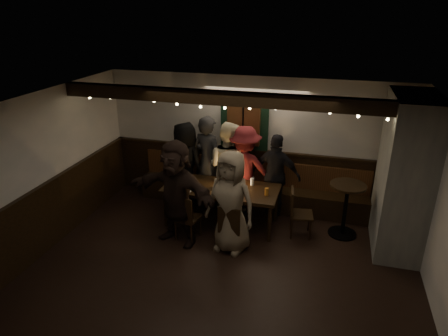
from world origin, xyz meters
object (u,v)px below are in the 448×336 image
(person_a, at_px, (186,164))
(person_g, at_px, (231,202))
(chair_end, at_px, (297,210))
(chair_near_left, at_px, (185,216))
(person_e, at_px, (276,175))
(high_top, at_px, (346,203))
(person_d, at_px, (244,170))
(person_b, at_px, (208,161))
(dining_table, at_px, (221,191))
(person_f, at_px, (176,193))
(chair_near_right, at_px, (231,226))
(person_c, at_px, (228,166))

(person_a, xyz_separation_m, person_g, (1.32, -1.43, 0.02))
(chair_end, xyz_separation_m, person_g, (-1.01, -0.73, 0.38))
(chair_near_left, relative_size, person_g, 0.50)
(chair_end, bearing_deg, person_e, 125.43)
(high_top, xyz_separation_m, person_d, (-1.92, 0.42, 0.25))
(person_b, relative_size, person_g, 1.07)
(dining_table, bearing_deg, person_b, 123.37)
(high_top, bearing_deg, person_f, -160.87)
(chair_near_right, bearing_deg, person_f, 176.26)
(person_e, bearing_deg, person_c, 8.62)
(chair_end, height_order, person_b, person_b)
(person_g, bearing_deg, person_e, 82.99)
(chair_end, distance_m, person_e, 0.90)
(person_a, xyz_separation_m, person_b, (0.46, 0.04, 0.08))
(chair_near_left, bearing_deg, high_top, 19.38)
(person_b, xyz_separation_m, person_c, (0.43, -0.07, -0.03))
(chair_end, xyz_separation_m, high_top, (0.82, 0.24, 0.13))
(person_f, bearing_deg, chair_near_left, 29.94)
(person_b, height_order, person_d, person_b)
(chair_end, xyz_separation_m, person_f, (-1.96, -0.73, 0.42))
(chair_end, relative_size, person_g, 0.50)
(chair_near_right, xyz_separation_m, person_a, (-1.33, 1.49, 0.38))
(person_a, xyz_separation_m, person_e, (1.84, -0.02, -0.04))
(person_g, bearing_deg, chair_end, 49.14)
(chair_end, bearing_deg, person_c, 154.79)
(chair_near_right, distance_m, person_d, 1.50)
(person_c, height_order, person_d, person_c)
(chair_near_right, xyz_separation_m, person_f, (-0.96, 0.06, 0.45))
(person_g, bearing_deg, chair_near_right, -64.02)
(person_e, bearing_deg, person_g, 77.75)
(chair_end, relative_size, person_e, 0.54)
(person_a, relative_size, person_b, 0.91)
(dining_table, distance_m, chair_near_left, 0.87)
(chair_near_left, distance_m, person_c, 1.48)
(chair_near_right, bearing_deg, dining_table, 115.82)
(chair_end, bearing_deg, person_f, -159.63)
(person_d, bearing_deg, person_g, 82.96)
(chair_near_left, xyz_separation_m, person_e, (1.34, 1.38, 0.33))
(person_a, distance_m, person_b, 0.47)
(chair_near_left, height_order, person_d, person_d)
(dining_table, relative_size, person_a, 1.22)
(person_b, height_order, person_f, person_b)
(person_a, bearing_deg, chair_end, -176.39)
(chair_near_left, bearing_deg, person_a, 109.62)
(person_b, height_order, person_e, person_b)
(dining_table, relative_size, person_d, 1.20)
(chair_near_left, height_order, chair_end, chair_end)
(person_c, distance_m, person_e, 0.95)
(chair_end, xyz_separation_m, person_c, (-1.44, 0.68, 0.40))
(chair_near_right, relative_size, person_b, 0.45)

